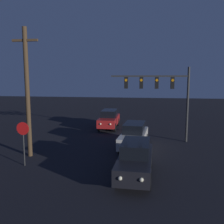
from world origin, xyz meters
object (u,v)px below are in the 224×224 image
(car_far, at_px, (109,119))
(stop_sign, at_px, (23,135))
(utility_pole, at_px, (27,91))
(car_mid, at_px, (134,135))
(car_near, at_px, (135,159))
(traffic_signal_mast, at_px, (162,89))

(car_far, bearing_deg, stop_sign, 73.69)
(utility_pole, bearing_deg, car_far, 69.05)
(car_mid, bearing_deg, car_far, -62.52)
(car_near, relative_size, stop_sign, 1.87)
(utility_pole, bearing_deg, car_mid, 23.28)
(car_mid, height_order, car_far, same)
(car_mid, distance_m, utility_pole, 7.72)
(car_near, bearing_deg, car_mid, -84.28)
(car_mid, xyz_separation_m, car_far, (-2.84, 6.63, 0.00))
(traffic_signal_mast, xyz_separation_m, stop_sign, (-7.89, -6.80, -2.31))
(stop_sign, bearing_deg, utility_pole, 106.56)
(car_far, bearing_deg, traffic_signal_mast, 137.23)
(car_mid, relative_size, traffic_signal_mast, 0.80)
(stop_sign, relative_size, utility_pole, 0.32)
(car_near, height_order, stop_sign, stop_sign)
(car_near, bearing_deg, traffic_signal_mast, -100.58)
(car_far, relative_size, utility_pole, 0.59)
(car_near, height_order, traffic_signal_mast, traffic_signal_mast)
(car_far, distance_m, traffic_signal_mast, 7.18)
(car_mid, relative_size, car_far, 1.01)
(car_near, xyz_separation_m, stop_sign, (-6.31, 0.60, 0.84))
(car_mid, bearing_deg, stop_sign, 41.38)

